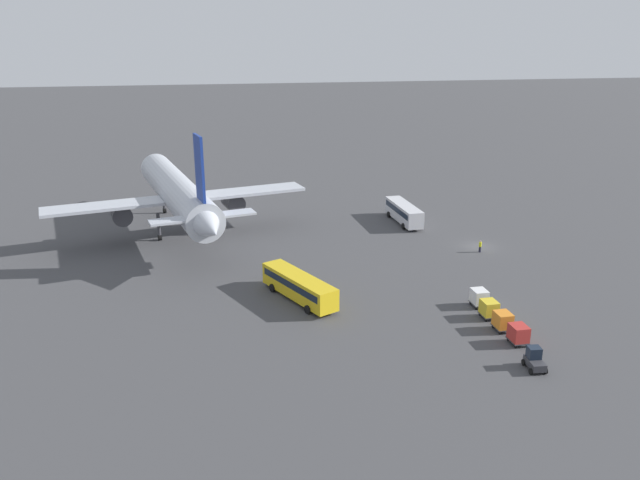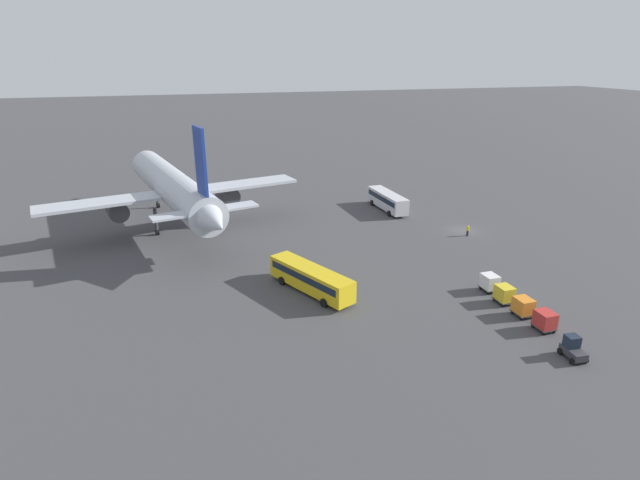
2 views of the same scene
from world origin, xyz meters
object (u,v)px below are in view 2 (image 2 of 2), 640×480
baggage_tug (573,348)px  cargo_cart_red (545,320)px  shuttle_bus_near (388,200)px  worker_person (468,230)px  cargo_cart_yellow (504,293)px  cargo_cart_orange (523,306)px  shuttle_bus_far (311,277)px  cargo_cart_white (490,282)px  airplane (173,188)px

baggage_tug → cargo_cart_red: bearing=-5.0°
shuttle_bus_near → worker_person: bearing=-161.4°
baggage_tug → cargo_cart_yellow: baggage_tug is taller
cargo_cart_red → cargo_cart_orange: size_ratio=1.00×
shuttle_bus_near → shuttle_bus_far: size_ratio=0.92×
worker_person → cargo_cart_yellow: (-20.39, 8.33, 0.32)m
shuttle_bus_far → baggage_tug: 27.65m
baggage_tug → worker_person: size_ratio=1.44×
cargo_cart_white → shuttle_bus_far: bearing=73.6°
airplane → shuttle_bus_far: airplane is taller
airplane → cargo_cart_yellow: (-36.64, -33.99, -5.54)m
cargo_cart_yellow → worker_person: bearing=-22.2°
worker_person → baggage_tug: bearing=164.1°
cargo_cart_red → cargo_cart_white: same height
cargo_cart_red → baggage_tug: bearing=169.9°
worker_person → cargo_cart_yellow: cargo_cart_yellow is taller
cargo_cart_yellow → baggage_tug: bearing=176.9°
airplane → baggage_tug: bearing=-157.7°
shuttle_bus_near → cargo_cart_yellow: shuttle_bus_near is taller
shuttle_bus_near → cargo_cart_white: shuttle_bus_near is taller
cargo_cart_red → cargo_cart_white: (9.25, 0.02, 0.00)m
shuttle_bus_near → cargo_cart_red: bearing=174.9°
baggage_tug → cargo_cart_white: baggage_tug is taller
airplane → shuttle_bus_far: 31.50m
cargo_cart_red → cargo_cart_white: 9.25m
airplane → shuttle_bus_near: 36.45m
shuttle_bus_near → cargo_cart_red: shuttle_bus_near is taller
shuttle_bus_far → baggage_tug: bearing=-160.7°
shuttle_bus_far → cargo_cart_orange: 23.24m
baggage_tug → cargo_cart_red: baggage_tug is taller
shuttle_bus_near → worker_person: size_ratio=6.48×
cargo_cart_orange → cargo_cart_red: bearing=-176.7°
shuttle_bus_far → cargo_cart_orange: shuttle_bus_far is taller
shuttle_bus_far → cargo_cart_red: size_ratio=5.93×
shuttle_bus_near → worker_person: shuttle_bus_near is taller
cargo_cart_orange → cargo_cart_yellow: size_ratio=1.00×
baggage_tug → worker_person: (31.31, -8.92, -0.07)m
baggage_tug → cargo_cart_white: bearing=1.7°
cargo_cart_yellow → cargo_cart_white: bearing=-4.5°
cargo_cart_red → cargo_cart_yellow: size_ratio=1.00×
cargo_cart_orange → cargo_cart_white: bearing=-1.5°
baggage_tug → cargo_cart_yellow: (10.91, -0.59, 0.25)m
cargo_cart_orange → cargo_cart_yellow: same height
cargo_cart_yellow → airplane: bearing=42.8°
shuttle_bus_near → shuttle_bus_far: (-27.40, 21.92, -0.05)m
airplane → cargo_cart_red: size_ratio=22.26×
shuttle_bus_far → worker_person: shuttle_bus_far is taller
cargo_cart_orange → cargo_cart_white: size_ratio=1.00×
worker_person → cargo_cart_red: bearing=163.1°
worker_person → cargo_cart_red: (-26.56, 8.08, 0.32)m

